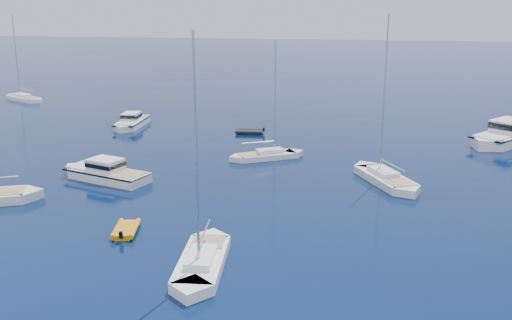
{
  "coord_description": "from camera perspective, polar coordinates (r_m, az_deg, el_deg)",
  "views": [
    {
      "loc": [
        10.25,
        -26.9,
        15.84
      ],
      "look_at": [
        2.28,
        22.34,
        2.2
      ],
      "focal_mm": 42.46,
      "sensor_mm": 36.0,
      "label": 1
    }
  ],
  "objects": [
    {
      "name": "motor_cruiser_distant",
      "position": [
        72.56,
        22.49,
        1.5
      ],
      "size": [
        10.98,
        12.08,
        3.29
      ],
      "primitive_type": null,
      "rotation": [
        0.0,
        0.0,
        2.45
      ],
      "color": "white",
      "rests_on": "ground"
    },
    {
      "name": "sailboat_mid_r",
      "position": [
        54.17,
        12.06,
        -2.06
      ],
      "size": [
        6.88,
        10.25,
        14.91
      ],
      "primitive_type": null,
      "rotation": [
        0.0,
        0.0,
        0.46
      ],
      "color": "white",
      "rests_on": "ground"
    },
    {
      "name": "motor_cruiser_centre",
      "position": [
        55.41,
        -14.04,
        -1.79
      ],
      "size": [
        9.8,
        5.86,
        2.46
      ],
      "primitive_type": null,
      "rotation": [
        0.0,
        0.0,
        1.23
      ],
      "color": "silver",
      "rests_on": "ground"
    },
    {
      "name": "motor_cruiser_horizon",
      "position": [
        76.92,
        -11.66,
        3.09
      ],
      "size": [
        2.84,
        8.56,
        2.23
      ],
      "primitive_type": null,
      "rotation": [
        0.0,
        0.0,
        3.17
      ],
      "color": "white",
      "rests_on": "ground"
    },
    {
      "name": "tender_grey_far",
      "position": [
        71.62,
        -0.62,
        2.52
      ],
      "size": [
        3.53,
        2.12,
        0.95
      ],
      "primitive_type": null,
      "rotation": [
        0.0,
        0.0,
        1.64
      ],
      "color": "black",
      "rests_on": "ground"
    },
    {
      "name": "sailboat_centre",
      "position": [
        60.65,
        1.03,
        0.15
      ],
      "size": [
        8.29,
        5.91,
        12.18
      ],
      "primitive_type": null,
      "rotation": [
        0.0,
        0.0,
        5.22
      ],
      "color": "silver",
      "rests_on": "ground"
    },
    {
      "name": "tender_yellow",
      "position": [
        42.97,
        -12.14,
        -6.7
      ],
      "size": [
        2.45,
        3.65,
        0.95
      ],
      "primitive_type": null,
      "rotation": [
        0.0,
        0.0,
        0.18
      ],
      "color": "orange",
      "rests_on": "ground"
    },
    {
      "name": "ground",
      "position": [
        32.86,
        -10.51,
        -13.81
      ],
      "size": [
        400.0,
        400.0,
        0.0
      ],
      "primitive_type": "plane",
      "color": "#081F50",
      "rests_on": "ground"
    },
    {
      "name": "sailboat_fore",
      "position": [
        37.1,
        -5.09,
        -10.05
      ],
      "size": [
        3.34,
        10.09,
        14.59
      ],
      "primitive_type": null,
      "rotation": [
        0.0,
        0.0,
        3.22
      ],
      "color": "white",
      "rests_on": "ground"
    },
    {
      "name": "sailboat_far_l",
      "position": [
        101.1,
        -21.03,
        5.26
      ],
      "size": [
        9.15,
        6.62,
        13.49
      ],
      "primitive_type": null,
      "rotation": [
        0.0,
        0.0,
        1.05
      ],
      "color": "white",
      "rests_on": "ground"
    }
  ]
}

